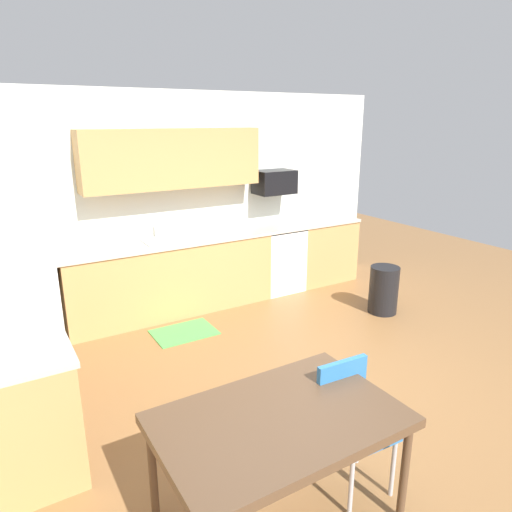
{
  "coord_description": "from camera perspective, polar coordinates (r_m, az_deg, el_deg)",
  "views": [
    {
      "loc": [
        -2.35,
        -2.89,
        2.36
      ],
      "look_at": [
        0.0,
        1.0,
        1.0
      ],
      "focal_mm": 32.26,
      "sensor_mm": 36.0,
      "label": 1
    }
  ],
  "objects": [
    {
      "name": "upper_cabinets_back",
      "position": [
        5.72,
        -10.25,
        11.8
      ],
      "size": [
        2.2,
        0.34,
        0.7
      ],
      "primitive_type": "cube",
      "color": "tan"
    },
    {
      "name": "sink_faucet",
      "position": [
        5.82,
        -12.07,
        3.19
      ],
      "size": [
        0.02,
        0.02,
        0.24
      ],
      "primitive_type": "cylinder",
      "color": "#B2B5BA",
      "rests_on": "countertop_back"
    },
    {
      "name": "countertop_back",
      "position": [
        5.88,
        -6.58,
        2.37
      ],
      "size": [
        4.8,
        0.64,
        0.04
      ],
      "primitive_type": "cube",
      "color": "beige",
      "rests_on": "cabinet_run_back"
    },
    {
      "name": "trash_bin",
      "position": [
        6.0,
        15.54,
        -4.05
      ],
      "size": [
        0.36,
        0.36,
        0.6
      ],
      "primitive_type": "cylinder",
      "color": "black",
      "rests_on": "ground"
    },
    {
      "name": "floor_mat",
      "position": [
        5.41,
        -8.9,
        -9.32
      ],
      "size": [
        0.7,
        0.5,
        0.01
      ],
      "primitive_type": "cube",
      "color": "#4CA54C",
      "rests_on": "ground"
    },
    {
      "name": "ground_plane",
      "position": [
        4.41,
        7.0,
        -15.84
      ],
      "size": [
        12.0,
        12.0,
        0.0
      ],
      "primitive_type": "plane",
      "color": "olive"
    },
    {
      "name": "dining_table",
      "position": [
        2.82,
        2.9,
        -20.2
      ],
      "size": [
        1.4,
        0.9,
        0.73
      ],
      "color": "brown",
      "rests_on": "ground"
    },
    {
      "name": "oven_range",
      "position": [
        6.54,
        2.67,
        -0.29
      ],
      "size": [
        0.6,
        0.6,
        0.91
      ],
      "color": "white",
      "rests_on": "ground"
    },
    {
      "name": "microwave",
      "position": [
        6.39,
        2.29,
        9.15
      ],
      "size": [
        0.54,
        0.36,
        0.32
      ],
      "primitive_type": "cube",
      "color": "black"
    },
    {
      "name": "refrigerator",
      "position": [
        5.33,
        -27.96,
        -1.65
      ],
      "size": [
        0.76,
        0.7,
        1.73
      ],
      "primitive_type": "cube",
      "color": "white",
      "rests_on": "ground"
    },
    {
      "name": "cabinet_run_back",
      "position": [
        5.85,
        -10.47,
        -2.69
      ],
      "size": [
        2.59,
        0.6,
        0.9
      ],
      "primitive_type": "cube",
      "color": "tan",
      "rests_on": "ground"
    },
    {
      "name": "chair_near_table",
      "position": [
        3.23,
        11.66,
        -18.85
      ],
      "size": [
        0.42,
        0.42,
        0.85
      ],
      "color": "#2D72B7",
      "rests_on": "ground"
    },
    {
      "name": "countertop_left",
      "position": [
        3.96,
        -28.3,
        -6.78
      ],
      "size": [
        0.64,
        2.0,
        0.04
      ],
      "primitive_type": "cube",
      "color": "beige",
      "rests_on": "cabinet_run_left"
    },
    {
      "name": "wall_back",
      "position": [
        6.1,
        -8.1,
        6.98
      ],
      "size": [
        5.8,
        0.1,
        2.7
      ],
      "primitive_type": "cube",
      "color": "silver",
      "rests_on": "ground"
    },
    {
      "name": "cabinet_run_back_right",
      "position": [
        6.99,
        7.99,
        0.64
      ],
      "size": [
        0.96,
        0.6,
        0.9
      ],
      "primitive_type": "cube",
      "color": "tan",
      "rests_on": "ground"
    },
    {
      "name": "sink_basin",
      "position": [
        5.7,
        -11.36,
        1.27
      ],
      "size": [
        0.48,
        0.4,
        0.14
      ],
      "primitive_type": "cube",
      "color": "#A5A8AD",
      "rests_on": "countertop_back"
    },
    {
      "name": "cabinet_run_left",
      "position": [
        4.16,
        -27.39,
        -12.76
      ],
      "size": [
        0.6,
        2.0,
        0.9
      ],
      "primitive_type": "cube",
      "color": "tan",
      "rests_on": "ground"
    }
  ]
}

